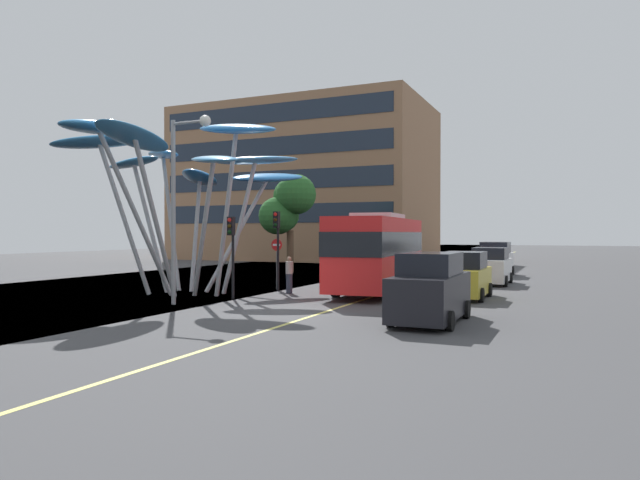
{
  "coord_description": "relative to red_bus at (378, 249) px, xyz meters",
  "views": [
    {
      "loc": [
        9.79,
        -18.27,
        2.84
      ],
      "look_at": [
        -1.41,
        6.58,
        2.5
      ],
      "focal_mm": 31.9,
      "sensor_mm": 36.0,
      "label": 1
    }
  ],
  "objects": [
    {
      "name": "ground",
      "position": [
        -1.9,
        -7.64,
        -2.1
      ],
      "size": [
        120.0,
        240.0,
        0.1
      ],
      "color": "#424244"
    },
    {
      "name": "backdrop_building",
      "position": [
        -18.47,
        30.41,
        6.11
      ],
      "size": [
        26.25,
        15.53,
        16.31
      ],
      "color": "#936B4C",
      "rests_on": "ground"
    },
    {
      "name": "tree_pavement_near",
      "position": [
        -10.34,
        10.38,
        2.79
      ],
      "size": [
        4.24,
        3.64,
        7.01
      ],
      "color": "brown",
      "rests_on": "ground"
    },
    {
      "name": "car_parked_mid",
      "position": [
        4.22,
        -0.9,
        -1.1
      ],
      "size": [
        1.97,
        3.89,
        2.02
      ],
      "color": "gold",
      "rests_on": "ground"
    },
    {
      "name": "leaf_sculpture",
      "position": [
        -7.68,
        -4.4,
        4.04
      ],
      "size": [
        10.58,
        12.44,
        7.98
      ],
      "color": "#9EA0A5",
      "rests_on": "ground"
    },
    {
      "name": "pedestrian",
      "position": [
        -3.66,
        -2.21,
        -1.19
      ],
      "size": [
        0.34,
        0.34,
        1.72
      ],
      "color": "#2D3342",
      "rests_on": "ground"
    },
    {
      "name": "street_lamp",
      "position": [
        -5.52,
        -7.78,
        2.69
      ],
      "size": [
        1.85,
        0.44,
        7.37
      ],
      "color": "gray",
      "rests_on": "ground"
    },
    {
      "name": "traffic_light_island_mid",
      "position": [
        -4.83,
        4.47,
        0.44
      ],
      "size": [
        0.28,
        0.42,
        3.43
      ],
      "color": "black",
      "rests_on": "ground"
    },
    {
      "name": "traffic_light_kerb_far",
      "position": [
        -4.68,
        -1.54,
        0.75
      ],
      "size": [
        0.28,
        0.42,
        3.88
      ],
      "color": "black",
      "rests_on": "ground"
    },
    {
      "name": "car_side_street",
      "position": [
        3.78,
        13.07,
        -1.0
      ],
      "size": [
        2.08,
        4.18,
        2.24
      ],
      "color": "silver",
      "rests_on": "ground"
    },
    {
      "name": "no_entry_sign",
      "position": [
        -5.17,
        -0.64,
        -0.36
      ],
      "size": [
        0.6,
        0.12,
        2.54
      ],
      "color": "gray",
      "rests_on": "ground"
    },
    {
      "name": "car_parked_near",
      "position": [
        4.42,
        -8.1,
        -1.01
      ],
      "size": [
        1.97,
        4.37,
        2.22
      ],
      "color": "black",
      "rests_on": "ground"
    },
    {
      "name": "red_bus",
      "position": [
        0.0,
        0.0,
        0.0
      ],
      "size": [
        3.5,
        10.12,
        3.76
      ],
      "color": "red",
      "rests_on": "ground"
    },
    {
      "name": "traffic_light_opposite",
      "position": [
        -4.7,
        5.61,
        0.37
      ],
      "size": [
        0.28,
        0.42,
        3.34
      ],
      "color": "black",
      "rests_on": "ground"
    },
    {
      "name": "car_parked_far",
      "position": [
        4.32,
        6.53,
        -1.09
      ],
      "size": [
        2.07,
        4.07,
        2.03
      ],
      "color": "silver",
      "rests_on": "ground"
    },
    {
      "name": "traffic_light_kerb_near",
      "position": [
        -4.88,
        -5.23,
        0.51
      ],
      "size": [
        0.28,
        0.42,
        3.53
      ],
      "color": "black",
      "rests_on": "ground"
    }
  ]
}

